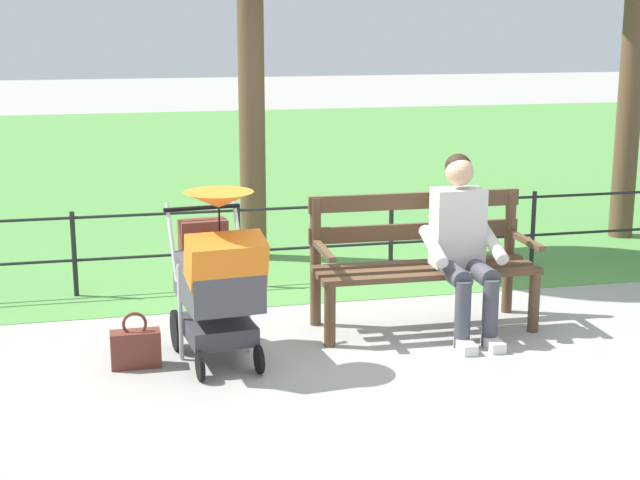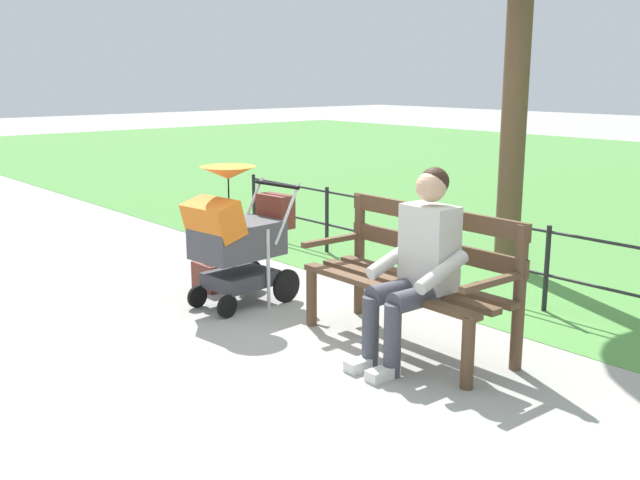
% 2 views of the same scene
% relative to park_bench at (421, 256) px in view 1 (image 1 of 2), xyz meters
% --- Properties ---
extents(ground_plane, '(60.00, 60.00, 0.00)m').
position_rel_park_bench_xyz_m(ground_plane, '(0.48, 0.12, -0.53)').
color(ground_plane, '#9E9B93').
extents(grass_lawn, '(40.00, 16.00, 0.01)m').
position_rel_park_bench_xyz_m(grass_lawn, '(0.48, -8.68, -0.52)').
color(grass_lawn, '#518E42').
rests_on(grass_lawn, ground).
extents(park_bench, '(1.61, 0.63, 0.96)m').
position_rel_park_bench_xyz_m(park_bench, '(0.00, 0.00, 0.00)').
color(park_bench, brown).
rests_on(park_bench, ground).
extents(person_on_bench, '(0.54, 0.74, 1.28)m').
position_rel_park_bench_xyz_m(person_on_bench, '(-0.22, 0.22, 0.15)').
color(person_on_bench, '#42424C').
rests_on(person_on_bench, ground).
extents(stroller, '(0.58, 0.93, 1.15)m').
position_rel_park_bench_xyz_m(stroller, '(1.53, 0.44, 0.07)').
color(stroller, black).
rests_on(stroller, ground).
extents(handbag, '(0.32, 0.14, 0.37)m').
position_rel_park_bench_xyz_m(handbag, '(2.07, 0.40, -0.40)').
color(handbag, brown).
rests_on(handbag, ground).
extents(park_fence, '(6.70, 0.04, 0.70)m').
position_rel_park_bench_xyz_m(park_fence, '(0.48, -1.33, -0.11)').
color(park_fence, black).
rests_on(park_fence, ground).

